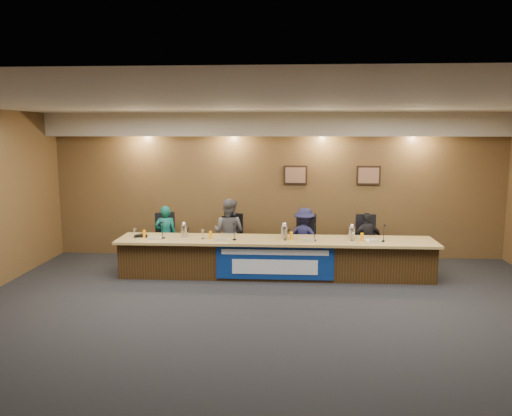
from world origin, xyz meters
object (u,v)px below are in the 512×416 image
at_px(panelist_a, 166,235).
at_px(office_chair_a, 167,241).
at_px(carafe_left, 184,231).
at_px(panelist_d, 367,240).
at_px(carafe_mid, 284,232).
at_px(dais_body, 275,259).
at_px(office_chair_d, 366,244).
at_px(office_chair_b, 230,242).
at_px(office_chair_c, 304,243).
at_px(carafe_right, 352,233).
at_px(banner, 275,263).
at_px(panelist_b, 229,232).
at_px(panelist_c, 304,238).
at_px(speakerphone, 142,236).

height_order(panelist_a, office_chair_a, panelist_a).
bearing_deg(carafe_left, panelist_d, 10.36).
bearing_deg(carafe_mid, dais_body, 175.63).
bearing_deg(carafe_mid, office_chair_d, 25.74).
distance_m(office_chair_b, office_chair_c, 1.58).
height_order(office_chair_b, carafe_right, carafe_right).
distance_m(office_chair_c, carafe_left, 2.53).
distance_m(panelist_a, carafe_right, 3.86).
bearing_deg(banner, carafe_mid, 66.95).
bearing_deg(dais_body, panelist_b, 144.36).
height_order(panelist_c, office_chair_d, panelist_c).
relative_size(banner, office_chair_d, 4.58).
bearing_deg(panelist_b, office_chair_c, -156.69).
distance_m(panelist_b, office_chair_a, 1.37).
distance_m(panelist_c, office_chair_d, 1.30).
bearing_deg(carafe_right, panelist_c, 142.86).
height_order(panelist_a, carafe_mid, panelist_a).
distance_m(panelist_c, carafe_mid, 0.87).
bearing_deg(dais_body, banner, -90.00).
bearing_deg(carafe_left, panelist_b, 39.74).
xyz_separation_m(carafe_left, speakerphone, (-0.83, -0.04, -0.09)).
xyz_separation_m(banner, panelist_d, (1.88, 1.12, 0.20)).
xyz_separation_m(office_chair_b, office_chair_d, (2.86, 0.00, 0.00)).
height_order(office_chair_a, office_chair_c, same).
distance_m(dais_body, panelist_d, 2.02).
height_order(panelist_b, speakerphone, panelist_b).
height_order(office_chair_c, speakerphone, speakerphone).
bearing_deg(panelist_b, office_chair_d, -158.32).
bearing_deg(office_chair_b, banner, -33.22).
distance_m(panelist_d, office_chair_a, 4.21).
distance_m(panelist_d, office_chair_c, 1.30).
bearing_deg(dais_body, carafe_left, 178.79).
height_order(panelist_d, office_chair_c, panelist_d).
bearing_deg(panelist_c, carafe_mid, 82.33).
xyz_separation_m(office_chair_c, office_chair_d, (1.29, 0.00, 0.00)).
bearing_deg(carafe_right, banner, -162.71).
bearing_deg(speakerphone, panelist_a, 67.37).
bearing_deg(office_chair_a, carafe_right, -34.28).
relative_size(panelist_a, carafe_mid, 4.95).
xyz_separation_m(dais_body, office_chair_c, (0.59, 0.81, 0.13)).
xyz_separation_m(panelist_a, carafe_mid, (2.50, -0.72, 0.24)).
distance_m(panelist_b, carafe_left, 1.06).
distance_m(office_chair_c, speakerphone, 3.33).
bearing_deg(dais_body, office_chair_a, 160.86).
relative_size(office_chair_b, office_chair_c, 1.00).
bearing_deg(panelist_a, panelist_b, 170.80).
bearing_deg(panelist_a, office_chair_b, 175.06).
relative_size(panelist_a, panelist_c, 1.02).
xyz_separation_m(office_chair_d, speakerphone, (-4.50, -0.81, 0.30)).
bearing_deg(office_chair_c, carafe_mid, -104.77).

